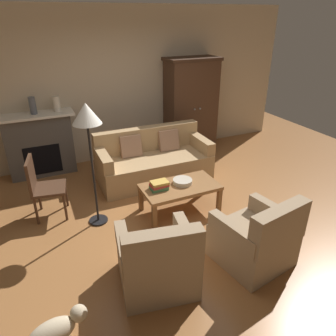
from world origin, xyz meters
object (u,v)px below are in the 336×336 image
mantel_vase_cream (57,104)px  side_chair_wooden (42,184)px  couch (153,162)px  fireplace (40,144)px  book_stack (159,185)px  armoire (191,106)px  armchair_near_right (256,240)px  dog (56,331)px  mantel_vase_slate (33,106)px  coffee_table (180,189)px  armchair_near_left (158,262)px  fruit_bowl (183,181)px  floor_lamp (87,121)px

mantel_vase_cream → side_chair_wooden: (-0.49, -1.42, -0.74)m
couch → mantel_vase_cream: (-1.36, 0.98, 0.93)m
fireplace → book_stack: (1.38, -2.09, -0.09)m
armoire → armchair_near_right: bearing=-105.8°
mantel_vase_cream → armchair_near_right: size_ratio=0.29×
side_chair_wooden → dog: 2.23m
mantel_vase_slate → coffee_table: bearing=-51.2°
fireplace → mantel_vase_slate: mantel_vase_slate is taller
fireplace → armchair_near_right: 3.99m
armchair_near_left → side_chair_wooden: size_ratio=0.99×
coffee_table → mantel_vase_cream: bearing=121.9°
armoire → dog: 4.83m
fruit_bowl → dog: bearing=-141.8°
armchair_near_left → dog: size_ratio=1.58×
fruit_bowl → floor_lamp: 1.60m
coffee_table → book_stack: book_stack is taller
coffee_table → couch: bearing=87.7°
mantel_vase_slate → armchair_near_left: 3.52m
side_chair_wooden → dog: bearing=-93.2°
floor_lamp → dog: (-0.76, -1.76, -1.22)m
armoire → side_chair_wooden: bearing=-156.1°
couch → book_stack: bearing=-108.1°
mantel_vase_slate → floor_lamp: bearing=-74.1°
coffee_table → mantel_vase_cream: mantel_vase_cream is taller
book_stack → armchair_near_right: 1.50m
armoire → dog: size_ratio=3.33×
fruit_bowl → coffee_table: bearing=-145.1°
armoire → couch: size_ratio=0.98×
armoire → armchair_near_left: 3.91m
side_chair_wooden → fruit_bowl: bearing=-19.1°
side_chair_wooden → dog: (-0.12, -2.21, -0.27)m
book_stack → mantel_vase_cream: 2.43m
armchair_near_left → armoire: bearing=56.8°
armchair_near_left → side_chair_wooden: 2.11m
coffee_table → side_chair_wooden: size_ratio=1.22×
mantel_vase_cream → armchair_near_left: bearing=-82.1°
side_chair_wooden → mantel_vase_slate: bearing=85.6°
mantel_vase_slate → couch: bearing=-29.5°
fruit_bowl → side_chair_wooden: (-1.86, 0.65, 0.06)m
dog → couch: bearing=53.3°
armoire → mantel_vase_slate: size_ratio=6.59×
armchair_near_left → coffee_table: bearing=54.2°
fireplace → armchair_near_right: fireplace is taller
fireplace → armchair_near_left: (0.83, -3.31, -0.25)m
armchair_near_left → dog: 1.12m
book_stack → dog: bearing=-136.0°
side_chair_wooden → armchair_near_left: bearing=-63.3°
armoire → coffee_table: (-1.26, -2.04, -0.58)m
armoire → book_stack: size_ratio=7.35×
book_stack → armchair_near_right: (0.61, -1.36, -0.16)m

